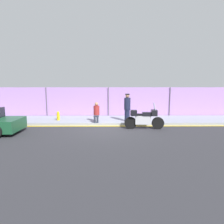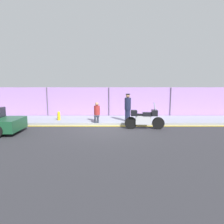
{
  "view_description": "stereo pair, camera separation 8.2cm",
  "coord_description": "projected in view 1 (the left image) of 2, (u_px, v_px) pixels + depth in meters",
  "views": [
    {
      "loc": [
        0.15,
        -11.22,
        2.67
      ],
      "look_at": [
        0.26,
        1.2,
        0.85
      ],
      "focal_mm": 32.0,
      "sensor_mm": 36.0,
      "label": 1
    },
    {
      "loc": [
        0.23,
        -11.22,
        2.67
      ],
      "look_at": [
        0.26,
        1.2,
        0.85
      ],
      "focal_mm": 32.0,
      "sensor_mm": 36.0,
      "label": 2
    }
  ],
  "objects": [
    {
      "name": "person_seated_on_curb",
      "position": [
        96.0,
        111.0,
        12.8
      ],
      "size": [
        0.38,
        0.66,
        1.28
      ],
      "color": "#2D3342",
      "rests_on": "sidewalk"
    },
    {
      "name": "ground_plane",
      "position": [
        108.0,
        130.0,
        11.49
      ],
      "size": [
        120.0,
        120.0,
        0.0
      ],
      "primitive_type": "plane",
      "color": "#2D2D33"
    },
    {
      "name": "sidewalk",
      "position": [
        108.0,
        120.0,
        13.95
      ],
      "size": [
        35.08,
        2.98,
        0.16
      ],
      "color": "#8E93A3",
      "rests_on": "ground_plane"
    },
    {
      "name": "fire_hydrant",
      "position": [
        58.0,
        116.0,
        13.44
      ],
      "size": [
        0.2,
        0.24,
        0.6
      ],
      "color": "gold",
      "rests_on": "sidewalk"
    },
    {
      "name": "motorcycle",
      "position": [
        144.0,
        118.0,
        11.56
      ],
      "size": [
        2.3,
        0.58,
        1.55
      ],
      "rotation": [
        0.0,
        0.0,
        -0.06
      ],
      "color": "black",
      "rests_on": "ground_plane"
    },
    {
      "name": "officer_standing",
      "position": [
        127.0,
        107.0,
        12.98
      ],
      "size": [
        0.41,
        0.41,
        1.81
      ],
      "color": "#191E38",
      "rests_on": "sidewalk"
    },
    {
      "name": "curb_paint_stripe",
      "position": [
        108.0,
        126.0,
        12.4
      ],
      "size": [
        35.08,
        0.18,
        0.01
      ],
      "color": "gold",
      "rests_on": "ground_plane"
    },
    {
      "name": "storefront_fence",
      "position": [
        108.0,
        102.0,
        15.36
      ],
      "size": [
        33.33,
        0.17,
        2.33
      ],
      "color": "#AD7FC6",
      "rests_on": "ground_plane"
    }
  ]
}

